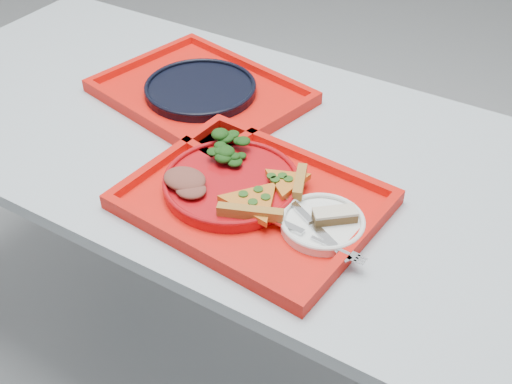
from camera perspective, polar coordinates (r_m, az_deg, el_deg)
ground at (r=1.94m, az=-3.04°, el=-13.26°), size 10.00×10.00×0.00m
table at (r=1.46m, az=-3.93°, el=3.11°), size 1.60×0.80×0.75m
tray_main at (r=1.21m, az=-0.26°, el=-0.98°), size 0.48×0.39×0.01m
tray_far at (r=1.53m, az=-4.92°, el=8.57°), size 0.51×0.44×0.01m
dinner_plate at (r=1.23m, az=-2.20°, el=0.68°), size 0.26×0.26×0.02m
side_plate at (r=1.15m, az=5.92°, el=-2.93°), size 0.15×0.15×0.01m
navy_plate at (r=1.53m, az=-4.95°, el=9.03°), size 0.26×0.26×0.02m
pizza_slice_a at (r=1.16m, az=-0.24°, el=-0.75°), size 0.16×0.17×0.02m
pizza_slice_b at (r=1.21m, az=2.70°, el=1.06°), size 0.13×0.12×0.02m
salad_heap at (r=1.27m, az=-2.16°, el=4.11°), size 0.09×0.08×0.04m
meat_portion at (r=1.21m, az=-6.36°, el=1.14°), size 0.09×0.07×0.03m
dessert_bar at (r=1.14m, az=7.02°, el=-2.06°), size 0.08×0.07×0.02m
knife at (r=1.12m, az=5.41°, el=-3.15°), size 0.17×0.10×0.01m
fork at (r=1.11m, az=4.88°, el=-3.95°), size 0.19×0.03×0.01m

